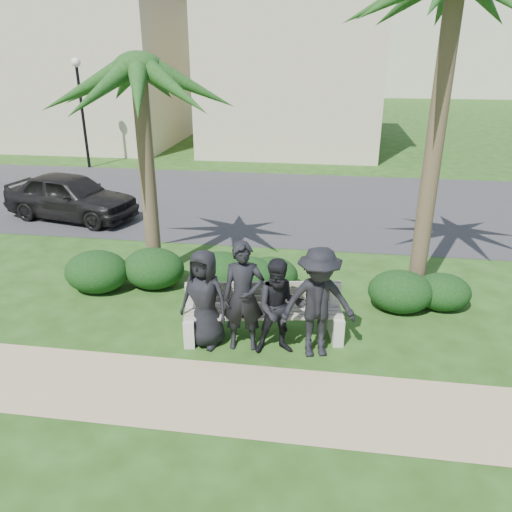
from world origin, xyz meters
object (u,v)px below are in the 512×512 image
Objects in this scene: man_a at (205,299)px; man_b at (243,297)px; park_bench at (264,316)px; man_d at (318,303)px; street_lamp at (80,94)px; car_a at (71,196)px; man_c at (280,307)px; palm_left at (138,69)px.

man_b is at bearing 14.15° from man_a.
man_d reaches higher than park_bench.
park_bench is at bearing -53.47° from street_lamp.
street_lamp is 1.09× the size of car_a.
street_lamp is 16.08m from man_d.
car_a is at bearing 127.52° from man_b.
park_bench is at bearing -119.23° from car_a.
car_a is at bearing -68.07° from street_lamp.
man_c is 9.02m from car_a.
street_lamp is at bearing 122.41° from palm_left.
man_d is 0.47× the size of car_a.
park_bench is at bearing 33.08° from man_a.
palm_left is (-3.01, 2.63, 3.44)m from man_c.
park_bench is 0.67m from man_b.
park_bench is 0.70× the size of car_a.
man_d is (0.90, -0.36, 0.51)m from park_bench.
man_b is 1.19m from man_d.
palm_left reaches higher than man_d.
palm_left reaches higher than car_a.
man_a is at bearing 164.49° from man_d.
palm_left is (-2.42, 2.56, 3.33)m from man_b.
man_c is (0.59, -0.06, -0.12)m from man_b.
car_a is at bearing 126.23° from man_d.
man_a is 1.24m from man_c.
man_b is 4.84m from palm_left.
palm_left is at bearing -57.59° from street_lamp.
man_c is (9.30, -12.54, -2.13)m from street_lamp.
man_b reaches higher than park_bench.
man_a is (-0.94, -0.32, 0.42)m from park_bench.
man_b is at bearing 163.83° from man_d.
man_d is at bearing -31.47° from park_bench.
man_a is 1.84m from man_d.
car_a is (-6.69, 6.05, -0.15)m from man_c.
street_lamp reaches higher than park_bench.
street_lamp is 2.54× the size of man_a.
street_lamp is 15.34m from man_b.
palm_left is 6.18m from car_a.
street_lamp is 7.35m from car_a.
man_d is at bearing -117.25° from car_a.
man_b reaches higher than man_d.
man_c is at bearing -61.50° from park_bench.
park_bench is 0.53× the size of palm_left.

